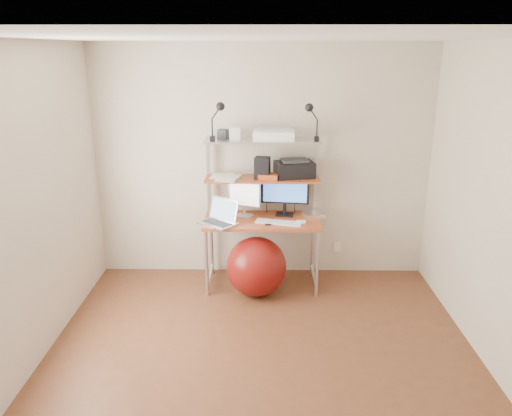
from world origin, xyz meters
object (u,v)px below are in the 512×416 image
at_px(laptop, 220,218).
at_px(printer, 294,169).
at_px(monitor_black, 285,192).
at_px(monitor_silver, 244,197).
at_px(exercise_ball, 256,267).

height_order(laptop, printer, printer).
xyz_separation_m(monitor_black, laptop, (-0.66, -0.28, -0.20)).
xyz_separation_m(monitor_silver, printer, (0.52, 0.06, 0.29)).
xyz_separation_m(laptop, exercise_ball, (0.37, -0.10, -0.49)).
height_order(printer, exercise_ball, printer).
distance_m(monitor_black, laptop, 0.74).
xyz_separation_m(monitor_silver, exercise_ball, (0.13, -0.34, -0.64)).
height_order(monitor_silver, laptop, monitor_silver).
relative_size(monitor_black, laptop, 1.10).
relative_size(monitor_black, exercise_ball, 0.83).
bearing_deg(monitor_silver, monitor_black, 24.33).
height_order(monitor_black, exercise_ball, monitor_black).
distance_m(monitor_silver, printer, 0.60).
bearing_deg(monitor_silver, laptop, -115.38).
distance_m(monitor_black, printer, 0.26).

